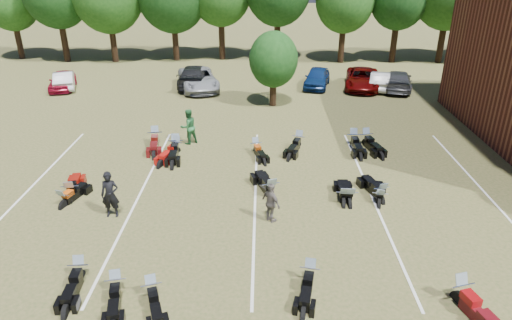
{
  "coord_description": "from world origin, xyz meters",
  "views": [
    {
      "loc": [
        -2.74,
        -14.2,
        9.64
      ],
      "look_at": [
        -2.98,
        4.0,
        1.2
      ],
      "focal_mm": 32.0,
      "sensor_mm": 36.0,
      "label": 1
    }
  ],
  "objects_px": {
    "person_black": "(110,195)",
    "motorcycle_14": "(156,144)",
    "car_0": "(62,80)",
    "motorcycle_7": "(72,200)",
    "car_4": "(317,78)",
    "person_green": "(188,127)",
    "motorcycle_3": "(153,299)",
    "motorcycle_0": "(81,280)",
    "person_grey": "(271,203)"
  },
  "relations": [
    {
      "from": "person_black",
      "to": "motorcycle_14",
      "type": "relative_size",
      "value": 0.76
    },
    {
      "from": "car_0",
      "to": "motorcycle_7",
      "type": "height_order",
      "value": "car_0"
    },
    {
      "from": "car_4",
      "to": "motorcycle_7",
      "type": "distance_m",
      "value": 21.42
    },
    {
      "from": "car_0",
      "to": "person_green",
      "type": "bearing_deg",
      "value": -55.18
    },
    {
      "from": "motorcycle_7",
      "to": "car_0",
      "type": "bearing_deg",
      "value": -78.02
    },
    {
      "from": "motorcycle_3",
      "to": "person_green",
      "type": "bearing_deg",
      "value": 73.29
    },
    {
      "from": "car_0",
      "to": "person_green",
      "type": "relative_size",
      "value": 2.03
    },
    {
      "from": "person_green",
      "to": "motorcycle_7",
      "type": "bearing_deg",
      "value": 20.4
    },
    {
      "from": "person_black",
      "to": "motorcycle_7",
      "type": "distance_m",
      "value": 2.63
    },
    {
      "from": "car_0",
      "to": "motorcycle_3",
      "type": "xyz_separation_m",
      "value": [
        11.75,
        -22.62,
        -0.67
      ]
    },
    {
      "from": "motorcycle_7",
      "to": "motorcycle_0",
      "type": "bearing_deg",
      "value": 102.87
    },
    {
      "from": "motorcycle_7",
      "to": "motorcycle_14",
      "type": "distance_m",
      "value": 6.5
    },
    {
      "from": "car_4",
      "to": "person_grey",
      "type": "xyz_separation_m",
      "value": [
        -3.83,
        -19.12,
        0.09
      ]
    },
    {
      "from": "car_4",
      "to": "person_green",
      "type": "height_order",
      "value": "person_green"
    },
    {
      "from": "car_0",
      "to": "car_4",
      "type": "relative_size",
      "value": 0.93
    },
    {
      "from": "person_green",
      "to": "motorcycle_0",
      "type": "xyz_separation_m",
      "value": [
        -1.83,
        -11.34,
        -0.97
      ]
    },
    {
      "from": "car_0",
      "to": "person_black",
      "type": "xyz_separation_m",
      "value": [
        9.13,
        -17.91,
        0.29
      ]
    },
    {
      "from": "car_4",
      "to": "motorcycle_3",
      "type": "height_order",
      "value": "car_4"
    },
    {
      "from": "car_4",
      "to": "person_grey",
      "type": "relative_size",
      "value": 2.6
    },
    {
      "from": "car_0",
      "to": "person_green",
      "type": "height_order",
      "value": "person_green"
    },
    {
      "from": "person_black",
      "to": "motorcycle_14",
      "type": "height_order",
      "value": "person_black"
    },
    {
      "from": "car_4",
      "to": "motorcycle_0",
      "type": "distance_m",
      "value": 24.79
    },
    {
      "from": "car_0",
      "to": "person_black",
      "type": "height_order",
      "value": "person_black"
    },
    {
      "from": "person_green",
      "to": "motorcycle_0",
      "type": "relative_size",
      "value": 0.9
    },
    {
      "from": "person_grey",
      "to": "motorcycle_14",
      "type": "height_order",
      "value": "person_grey"
    },
    {
      "from": "car_4",
      "to": "motorcycle_14",
      "type": "relative_size",
      "value": 1.68
    },
    {
      "from": "car_4",
      "to": "motorcycle_7",
      "type": "bearing_deg",
      "value": -111.37
    },
    {
      "from": "car_4",
      "to": "person_green",
      "type": "xyz_separation_m",
      "value": [
        -8.14,
        -11.34,
        0.25
      ]
    },
    {
      "from": "car_4",
      "to": "person_black",
      "type": "bearing_deg",
      "value": -104.79
    },
    {
      "from": "person_grey",
      "to": "motorcycle_3",
      "type": "bearing_deg",
      "value": 100.57
    },
    {
      "from": "car_4",
      "to": "person_grey",
      "type": "distance_m",
      "value": 19.5
    },
    {
      "from": "person_green",
      "to": "motorcycle_14",
      "type": "height_order",
      "value": "person_green"
    },
    {
      "from": "person_green",
      "to": "motorcycle_7",
      "type": "height_order",
      "value": "person_green"
    },
    {
      "from": "car_0",
      "to": "motorcycle_0",
      "type": "relative_size",
      "value": 1.83
    },
    {
      "from": "car_0",
      "to": "person_grey",
      "type": "height_order",
      "value": "person_grey"
    },
    {
      "from": "person_black",
      "to": "car_4",
      "type": "bearing_deg",
      "value": 59.3
    },
    {
      "from": "car_0",
      "to": "person_grey",
      "type": "xyz_separation_m",
      "value": [
        15.4,
        -18.22,
        0.14
      ]
    },
    {
      "from": "person_green",
      "to": "person_grey",
      "type": "bearing_deg",
      "value": 82.56
    },
    {
      "from": "car_0",
      "to": "motorcycle_14",
      "type": "distance_m",
      "value": 14.09
    },
    {
      "from": "motorcycle_14",
      "to": "person_grey",
      "type": "bearing_deg",
      "value": -60.28
    },
    {
      "from": "car_4",
      "to": "person_green",
      "type": "bearing_deg",
      "value": -112.25
    },
    {
      "from": "person_black",
      "to": "person_green",
      "type": "xyz_separation_m",
      "value": [
        1.95,
        7.47,
        0.01
      ]
    },
    {
      "from": "motorcycle_0",
      "to": "motorcycle_14",
      "type": "bearing_deg",
      "value": 84.94
    },
    {
      "from": "person_grey",
      "to": "motorcycle_14",
      "type": "xyz_separation_m",
      "value": [
        -6.13,
        7.64,
        -0.81
      ]
    },
    {
      "from": "car_4",
      "to": "motorcycle_3",
      "type": "relative_size",
      "value": 2.09
    },
    {
      "from": "motorcycle_3",
      "to": "person_grey",
      "type": "bearing_deg",
      "value": 30.45
    },
    {
      "from": "car_4",
      "to": "motorcycle_7",
      "type": "relative_size",
      "value": 1.81
    },
    {
      "from": "motorcycle_0",
      "to": "car_0",
      "type": "bearing_deg",
      "value": 108.07
    },
    {
      "from": "person_green",
      "to": "person_grey",
      "type": "relative_size",
      "value": 1.19
    },
    {
      "from": "car_0",
      "to": "motorcycle_3",
      "type": "relative_size",
      "value": 1.94
    }
  ]
}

